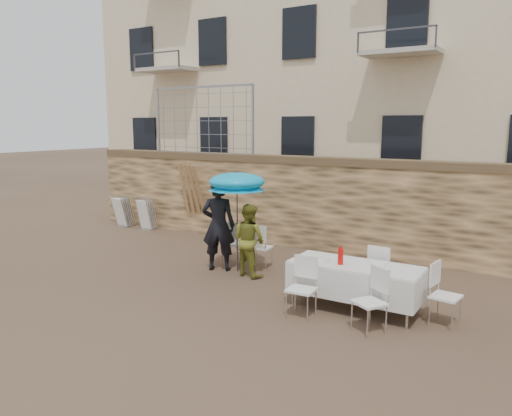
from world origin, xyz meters
The scene contains 17 objects.
ground centered at (0.00, 0.00, 0.00)m, with size 80.00×80.00×0.00m, color brown.
stone_wall centered at (0.00, 5.00, 1.10)m, with size 13.00×0.50×2.20m, color #937249.
chain_link_fence centered at (-3.00, 5.00, 3.10)m, with size 3.20×0.06×1.80m, color gray, non-canonical shape.
man_suit centered at (-0.53, 2.24, 0.95)m, with size 0.69×0.45×1.89m, color black.
woman_dress centered at (0.22, 2.24, 0.73)m, with size 0.71×0.55×1.46m, color #9A9E30.
umbrella centered at (-0.13, 2.34, 1.81)m, with size 1.19×1.19×1.92m.
couple_chair_left centered at (-0.53, 2.79, 0.48)m, with size 0.48×0.48×0.96m, color white, non-canonical shape.
couple_chair_right centered at (0.17, 2.79, 0.48)m, with size 0.48×0.48×0.96m, color white, non-canonical shape.
banquet_table centered at (2.70, 1.54, 0.73)m, with size 2.10×0.85×0.78m.
soda_bottle centered at (2.50, 1.39, 0.91)m, with size 0.09×0.09×0.26m, color red.
table_chair_front_left centered at (2.10, 0.79, 0.48)m, with size 0.48×0.48×0.96m, color white, non-canonical shape.
table_chair_front_right centered at (3.20, 0.79, 0.48)m, with size 0.48×0.48×0.96m, color white, non-canonical shape.
table_chair_back centered at (2.90, 2.34, 0.48)m, with size 0.48×0.48×0.96m, color white, non-canonical shape.
table_chair_side centered at (4.10, 1.64, 0.48)m, with size 0.48×0.48×0.96m, color white, non-canonical shape.
chair_stack_left centered at (-5.54, 4.55, 0.46)m, with size 0.46×0.47×0.92m, color white, non-canonical shape.
chair_stack_right centered at (-4.64, 4.55, 0.46)m, with size 0.46×0.40×0.92m, color white, non-canonical shape.
wood_planks centered at (-3.04, 4.62, 1.00)m, with size 0.70×0.20×2.00m, color #A37749, non-canonical shape.
Camera 1 is at (5.39, -5.98, 3.02)m, focal length 35.00 mm.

